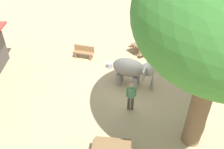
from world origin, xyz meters
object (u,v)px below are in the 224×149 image
object	(u,v)px
person_handler	(131,95)
picnic_table_near	(143,45)
wooden_bench	(84,52)
elephant	(133,69)
feed_bucket	(110,65)

from	to	relation	value
person_handler	picnic_table_near	size ratio (longest dim) A/B	0.79
wooden_bench	picnic_table_near	distance (m)	4.09
elephant	picnic_table_near	world-z (taller)	elephant
elephant	feed_bucket	world-z (taller)	elephant
picnic_table_near	feed_bucket	size ratio (longest dim) A/B	5.71
picnic_table_near	feed_bucket	distance (m)	3.00
person_handler	wooden_bench	size ratio (longest dim) A/B	1.11
picnic_table_near	feed_bucket	world-z (taller)	picnic_table_near
wooden_bench	person_handler	bearing A→B (deg)	135.40
person_handler	wooden_bench	xyz separation A→B (m)	(5.14, 2.52, -0.48)
elephant	feed_bucket	distance (m)	2.41
elephant	picnic_table_near	xyz separation A→B (m)	(3.63, -1.21, -0.48)
picnic_table_near	person_handler	bearing A→B (deg)	-137.52
elephant	feed_bucket	bearing A→B (deg)	145.36
person_handler	picnic_table_near	world-z (taller)	person_handler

